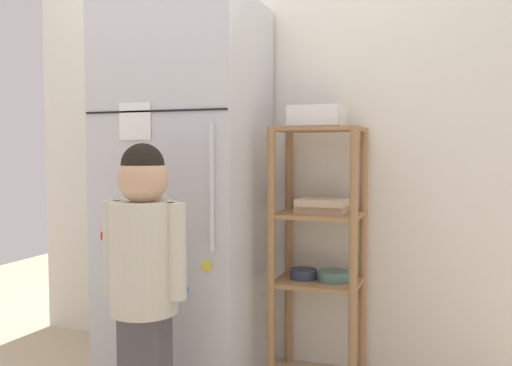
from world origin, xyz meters
The scene contains 5 objects.
kitchen_wall_back centered at (0.00, 0.34, 1.13)m, with size 2.69×0.03×2.26m, color silver.
refrigerator centered at (-0.25, 0.02, 0.88)m, with size 0.69×0.61×1.76m.
child_standing centered at (-0.16, -0.51, 0.66)m, with size 0.35×0.26×1.10m.
pantry_shelf_unit centered at (0.37, 0.15, 0.69)m, with size 0.41×0.33×1.18m.
fruit_bin centered at (0.36, 0.17, 1.21)m, with size 0.25×0.19×0.10m.
Camera 1 is at (0.92, -2.25, 1.06)m, focal length 37.29 mm.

